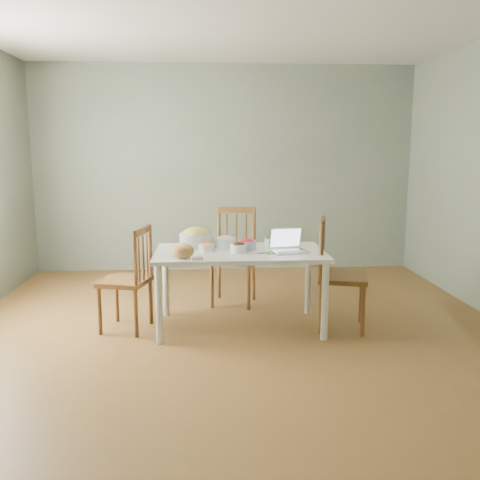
{
  "coord_description": "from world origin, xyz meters",
  "views": [
    {
      "loc": [
        -0.23,
        -4.45,
        1.62
      ],
      "look_at": [
        0.06,
        0.13,
        0.81
      ],
      "focal_mm": 39.01,
      "sensor_mm": 36.0,
      "label": 1
    }
  ],
  "objects": [
    {
      "name": "bowl_squash",
      "position": [
        -0.35,
        0.37,
        0.8
      ],
      "size": [
        0.41,
        0.41,
        0.18
      ],
      "primitive_type": null,
      "rotation": [
        0.0,
        0.0,
        0.41
      ],
      "color": "gold",
      "rests_on": "dining_table"
    },
    {
      "name": "wall_back",
      "position": [
        0.0,
        2.5,
        1.35
      ],
      "size": [
        5.0,
        0.0,
        2.7
      ],
      "primitive_type": "cube",
      "color": "#5D6957",
      "rests_on": "ground"
    },
    {
      "name": "chair_far",
      "position": [
        0.03,
        0.87,
        0.51
      ],
      "size": [
        0.53,
        0.51,
        1.01
      ],
      "primitive_type": null,
      "rotation": [
        0.0,
        0.0,
        -0.23
      ],
      "color": "#472B14",
      "rests_on": "floor"
    },
    {
      "name": "basil_bunch",
      "position": [
        0.28,
        0.01,
        0.72
      ],
      "size": [
        0.19,
        0.19,
        0.02
      ],
      "primitive_type": null,
      "color": "#115515",
      "rests_on": "dining_table"
    },
    {
      "name": "floor",
      "position": [
        0.0,
        0.0,
        0.0
      ],
      "size": [
        5.0,
        5.0,
        0.0
      ],
      "primitive_type": "cube",
      "color": "brown",
      "rests_on": "ground"
    },
    {
      "name": "butter_stick",
      "position": [
        -0.32,
        -0.23,
        0.73
      ],
      "size": [
        0.1,
        0.06,
        0.03
      ],
      "primitive_type": "cube",
      "rotation": [
        0.0,
        0.0,
        0.35
      ],
      "color": "white",
      "rests_on": "dining_table"
    },
    {
      "name": "bread_boule",
      "position": [
        -0.44,
        -0.14,
        0.78
      ],
      "size": [
        0.2,
        0.2,
        0.12
      ],
      "primitive_type": "ellipsoid",
      "rotation": [
        0.0,
        0.0,
        -0.05
      ],
      "color": "tan",
      "rests_on": "dining_table"
    },
    {
      "name": "chair_left",
      "position": [
        -0.98,
        0.14,
        0.47
      ],
      "size": [
        0.49,
        0.5,
        0.94
      ],
      "primitive_type": null,
      "rotation": [
        0.0,
        0.0,
        -1.83
      ],
      "color": "#472B14",
      "rests_on": "floor"
    },
    {
      "name": "bowl_redpep",
      "position": [
        0.13,
        0.21,
        0.76
      ],
      "size": [
        0.22,
        0.22,
        0.1
      ],
      "primitive_type": null,
      "rotation": [
        0.0,
        0.0,
        0.42
      ],
      "color": "red",
      "rests_on": "dining_table"
    },
    {
      "name": "dining_table",
      "position": [
        0.06,
        0.13,
        0.36
      ],
      "size": [
        1.52,
        0.86,
        0.71
      ],
      "primitive_type": null,
      "color": "silver",
      "rests_on": "floor"
    },
    {
      "name": "bowl_broccoli",
      "position": [
        0.38,
        0.37,
        0.76
      ],
      "size": [
        0.17,
        0.17,
        0.1
      ],
      "primitive_type": null,
      "rotation": [
        0.0,
        0.0,
        0.16
      ],
      "color": "#1D490C",
      "rests_on": "dining_table"
    },
    {
      "name": "chair_right",
      "position": [
        0.98,
        0.04,
        0.5
      ],
      "size": [
        0.52,
        0.54,
        1.01
      ],
      "primitive_type": null,
      "rotation": [
        0.0,
        0.0,
        1.32
      ],
      "color": "#472B14",
      "rests_on": "floor"
    },
    {
      "name": "bowl_carrot",
      "position": [
        -0.25,
        0.14,
        0.75
      ],
      "size": [
        0.18,
        0.18,
        0.08
      ],
      "primitive_type": null,
      "rotation": [
        0.0,
        0.0,
        0.38
      ],
      "color": "orange",
      "rests_on": "dining_table"
    },
    {
      "name": "bowl_onion",
      "position": [
        -0.07,
        0.33,
        0.77
      ],
      "size": [
        0.26,
        0.26,
        0.11
      ],
      "primitive_type": null,
      "rotation": [
        0.0,
        0.0,
        -0.38
      ],
      "color": "beige",
      "rests_on": "dining_table"
    },
    {
      "name": "flatbread",
      "position": [
        0.41,
        0.45,
        0.72
      ],
      "size": [
        0.23,
        0.23,
        0.02
      ],
      "primitive_type": "cylinder",
      "rotation": [
        0.0,
        0.0,
        -0.3
      ],
      "color": "beige",
      "rests_on": "dining_table"
    },
    {
      "name": "wall_front",
      "position": [
        0.0,
        -2.5,
        1.35
      ],
      "size": [
        5.0,
        0.0,
        2.7
      ],
      "primitive_type": "cube",
      "color": "#5D6957",
      "rests_on": "ground"
    },
    {
      "name": "bowl_mushroom",
      "position": [
        0.04,
        0.05,
        0.76
      ],
      "size": [
        0.15,
        0.15,
        0.1
      ],
      "primitive_type": null,
      "rotation": [
        0.0,
        0.0,
        0.04
      ],
      "color": "black",
      "rests_on": "dining_table"
    },
    {
      "name": "laptop",
      "position": [
        0.49,
        0.03,
        0.82
      ],
      "size": [
        0.35,
        0.32,
        0.21
      ],
      "primitive_type": null,
      "rotation": [
        0.0,
        0.0,
        0.18
      ],
      "color": "silver",
      "rests_on": "dining_table"
    },
    {
      "name": "ceiling",
      "position": [
        0.0,
        0.0,
        2.7
      ],
      "size": [
        5.0,
        5.0,
        0.0
      ],
      "primitive_type": "cube",
      "color": "white",
      "rests_on": "ground"
    }
  ]
}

